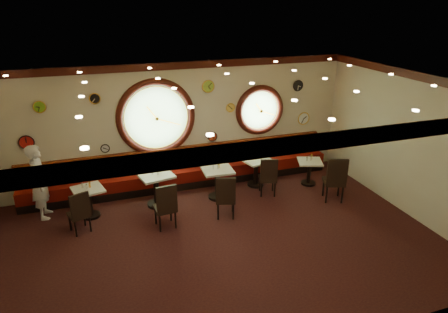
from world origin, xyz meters
TOP-DOWN VIEW (x-y plane):
  - floor at (0.00, 0.00)m, footprint 9.00×6.00m
  - ceiling at (0.00, 0.00)m, footprint 9.00×6.00m
  - wall_back at (0.00, 3.00)m, footprint 9.00×0.02m
  - wall_front at (0.00, -3.00)m, footprint 9.00×0.02m
  - wall_right at (4.50, 0.00)m, footprint 0.02×6.00m
  - molding_back at (0.00, 2.95)m, footprint 9.00×0.10m
  - molding_front at (0.00, -2.95)m, footprint 9.00×0.10m
  - molding_right at (4.45, 0.00)m, footprint 0.10×6.00m
  - banquette_base at (0.00, 2.72)m, footprint 8.00×0.55m
  - banquette_seat at (0.00, 2.72)m, footprint 8.00×0.55m
  - banquette_back at (0.00, 2.94)m, footprint 8.00×0.10m
  - porthole_left_glass at (-0.60, 3.00)m, footprint 1.66×0.02m
  - porthole_left_frame at (-0.60, 2.98)m, footprint 1.98×0.18m
  - porthole_left_ring at (-0.60, 2.95)m, footprint 1.61×0.03m
  - porthole_right_glass at (2.20, 3.00)m, footprint 1.10×0.02m
  - porthole_right_frame at (2.20, 2.98)m, footprint 1.38×0.18m
  - porthole_right_ring at (2.20, 2.95)m, footprint 1.09×0.03m
  - wall_clock_0 at (3.55, 2.96)m, footprint 0.34×0.03m
  - wall_clock_1 at (0.85, 2.96)m, footprint 0.24×0.03m
  - wall_clock_2 at (-3.20, 2.96)m, footprint 0.26×0.03m
  - wall_clock_3 at (1.35, 2.96)m, footprint 0.22×0.03m
  - wall_clock_4 at (3.30, 2.96)m, footprint 0.28×0.03m
  - wall_clock_5 at (-1.90, 2.96)m, footprint 0.20×0.03m
  - wall_clock_6 at (0.75, 2.96)m, footprint 0.30×0.03m
  - wall_clock_7 at (-3.60, 2.96)m, footprint 0.32×0.03m
  - wall_clock_8 at (-2.00, 2.96)m, footprint 0.24×0.03m
  - table_a at (-2.39, 1.85)m, footprint 0.77×0.77m
  - table_b at (-0.88, 1.90)m, footprint 0.89×0.89m
  - table_c at (0.61, 1.79)m, footprint 0.75×0.75m
  - table_d at (1.78, 2.15)m, footprint 0.82×0.82m
  - table_e at (3.14, 1.77)m, footprint 0.78×0.78m
  - chair_a at (-2.58, 1.21)m, footprint 0.51×0.51m
  - chair_b at (-0.85, 0.80)m, footprint 0.48×0.48m
  - chair_c at (0.48, 0.81)m, footprint 0.54×0.54m
  - chair_d at (1.84, 1.52)m, footprint 0.53×0.53m
  - chair_e at (3.22, 0.71)m, footprint 0.62×0.62m
  - condiment_a_salt at (-2.50, 1.93)m, footprint 0.04×0.04m
  - condiment_b_salt at (-0.94, 1.90)m, footprint 0.03×0.03m
  - condiment_c_salt at (0.51, 1.80)m, footprint 0.03×0.03m
  - condiment_d_salt at (1.70, 2.18)m, footprint 0.04×0.04m
  - condiment_a_pepper at (-2.40, 1.84)m, footprint 0.04×0.04m
  - condiment_b_pepper at (-0.83, 1.82)m, footprint 0.04×0.04m
  - condiment_c_pepper at (0.62, 1.78)m, footprint 0.04×0.04m
  - condiment_d_pepper at (1.78, 2.18)m, footprint 0.04×0.04m
  - condiment_a_bottle at (-2.34, 1.90)m, footprint 0.04×0.04m
  - condiment_b_bottle at (-0.76, 2.00)m, footprint 0.05×0.05m
  - condiment_c_bottle at (0.65, 1.83)m, footprint 0.04×0.04m
  - condiment_d_bottle at (1.93, 2.18)m, footprint 0.05×0.05m
  - condiment_e_salt at (3.06, 1.79)m, footprint 0.04×0.04m
  - condiment_e_pepper at (3.18, 1.79)m, footprint 0.04×0.04m
  - condiment_e_bottle at (3.23, 1.85)m, footprint 0.05×0.05m
  - waiter at (-3.36, 2.20)m, footprint 0.46×0.66m

SIDE VIEW (x-z plane):
  - floor at x=0.00m, z-range 0.00..0.00m
  - banquette_base at x=0.00m, z-range 0.00..0.20m
  - banquette_seat at x=0.00m, z-range 0.20..0.50m
  - table_e at x=3.14m, z-range 0.09..0.75m
  - table_a at x=-2.39m, z-range 0.09..0.79m
  - table_d at x=1.78m, z-range 0.10..0.85m
  - table_c at x=0.61m, z-range 0.10..0.89m
  - table_b at x=-0.88m, z-range 0.11..0.93m
  - chair_a at x=-2.58m, z-range 0.25..0.84m
  - chair_d at x=1.84m, z-range 0.26..0.89m
  - chair_c at x=0.48m, z-range 0.27..0.91m
  - chair_b at x=-0.85m, z-range 0.27..0.92m
  - chair_e at x=3.22m, z-range 0.30..1.01m
  - condiment_e_pepper at x=3.18m, z-range 0.67..0.77m
  - condiment_e_salt at x=3.06m, z-range 0.67..0.78m
  - condiment_e_bottle at x=3.23m, z-range 0.67..0.82m
  - banquette_back at x=0.00m, z-range 0.48..1.02m
  - condiment_a_pepper at x=-2.40m, z-range 0.70..0.81m
  - condiment_a_salt at x=-2.50m, z-range 0.70..0.81m
  - condiment_a_bottle at x=-2.34m, z-range 0.70..0.84m
  - condiment_d_pepper at x=1.78m, z-range 0.75..0.86m
  - condiment_d_salt at x=1.70m, z-range 0.75..0.86m
  - condiment_d_bottle at x=1.93m, z-range 0.75..0.90m
  - condiment_c_salt at x=0.51m, z-range 0.79..0.88m
  - condiment_c_pepper at x=0.62m, z-range 0.79..0.89m
  - condiment_c_bottle at x=0.65m, z-range 0.79..0.93m
  - waiter at x=-3.36m, z-range 0.00..1.72m
  - condiment_b_salt at x=-0.94m, z-range 0.82..0.92m
  - condiment_b_pepper at x=-0.83m, z-range 0.82..0.92m
  - condiment_b_bottle at x=-0.76m, z-range 0.82..0.98m
  - wall_clock_1 at x=0.85m, z-range 1.08..1.32m
  - wall_clock_5 at x=-1.90m, z-range 1.10..1.30m
  - wall_clock_0 at x=3.55m, z-range 1.28..1.62m
  - wall_clock_7 at x=-3.60m, z-range 1.39..1.71m
  - wall_back at x=0.00m, z-range 0.00..3.20m
  - wall_front at x=0.00m, z-range 0.00..3.20m
  - wall_right at x=4.50m, z-range 0.00..3.20m
  - porthole_right_ring at x=2.20m, z-range 1.26..2.34m
  - porthole_right_glass at x=2.20m, z-range 1.25..2.35m
  - porthole_right_frame at x=2.20m, z-range 1.11..2.49m
  - porthole_left_glass at x=-0.60m, z-range 1.02..2.68m
  - porthole_left_frame at x=-0.60m, z-range 0.86..2.84m
  - porthole_left_ring at x=-0.60m, z-range 1.04..2.66m
  - wall_clock_3 at x=1.35m, z-range 1.84..2.06m
  - wall_clock_2 at x=-3.20m, z-range 2.22..2.48m
  - wall_clock_4 at x=3.30m, z-range 2.26..2.54m
  - wall_clock_8 at x=-2.00m, z-range 2.33..2.57m
  - wall_clock_6 at x=0.75m, z-range 2.40..2.70m
  - molding_back at x=0.00m, z-range 3.02..3.20m
  - molding_front at x=0.00m, z-range 3.02..3.20m
  - molding_right at x=4.45m, z-range 3.02..3.20m
  - ceiling at x=0.00m, z-range 3.19..3.21m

